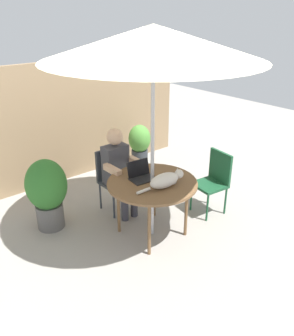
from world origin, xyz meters
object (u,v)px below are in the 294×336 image
at_px(person_seated, 119,167).
at_px(cat, 166,180).
at_px(patio_table, 152,186).
at_px(chair_empty, 214,178).
at_px(potted_plant_by_chair, 140,146).
at_px(potted_plant_near_fence, 47,191).
at_px(laptop, 140,173).
at_px(chair_occupied, 113,175).
at_px(patio_umbrella, 153,42).

relative_size(person_seated, cat, 1.89).
height_order(patio_table, person_seated, person_seated).
distance_m(chair_empty, potted_plant_by_chair, 1.73).
bearing_deg(patio_table, potted_plant_near_fence, 133.50).
xyz_separation_m(patio_table, cat, (0.05, -0.19, 0.14)).
distance_m(laptop, potted_plant_by_chair, 1.85).
xyz_separation_m(chair_occupied, person_seated, (-0.00, -0.16, 0.17)).
bearing_deg(person_seated, cat, -86.93).
bearing_deg(chair_occupied, patio_table, -90.00).
bearing_deg(potted_plant_by_chair, potted_plant_near_fence, -162.96).
distance_m(patio_table, laptop, 0.22).
bearing_deg(chair_occupied, potted_plant_near_fence, 172.59).
bearing_deg(patio_table, chair_empty, -6.71).
bearing_deg(patio_table, cat, -75.86).
xyz_separation_m(cat, potted_plant_near_fence, (-0.98, 1.17, -0.29)).
bearing_deg(person_seated, potted_plant_near_fence, 163.36).
bearing_deg(person_seated, chair_occupied, 90.00).
relative_size(patio_umbrella, potted_plant_by_chair, 2.97).
distance_m(cat, potted_plant_near_fence, 1.56).
relative_size(patio_table, chair_occupied, 1.24).
distance_m(person_seated, laptop, 0.55).
bearing_deg(chair_occupied, chair_empty, -43.48).
relative_size(cat, potted_plant_near_fence, 0.68).
height_order(laptop, potted_plant_near_fence, potted_plant_near_fence).
height_order(chair_occupied, person_seated, person_seated).
relative_size(chair_empty, potted_plant_by_chair, 1.04).
xyz_separation_m(chair_empty, cat, (-0.99, -0.07, 0.31)).
distance_m(patio_table, person_seated, 0.70).
relative_size(patio_table, potted_plant_by_chair, 1.30).
bearing_deg(potted_plant_near_fence, cat, -50.12).
xyz_separation_m(patio_umbrella, potted_plant_by_chair, (1.09, 1.60, -1.87)).
height_order(potted_plant_near_fence, potted_plant_by_chair, potted_plant_near_fence).
distance_m(chair_occupied, potted_plant_near_fence, 0.94).
relative_size(patio_table, potted_plant_near_fence, 1.14).
bearing_deg(potted_plant_by_chair, cat, -120.07).
bearing_deg(person_seated, potted_plant_by_chair, 39.57).
xyz_separation_m(chair_empty, laptop, (-1.08, 0.30, 0.29)).
relative_size(chair_occupied, laptop, 2.72).
distance_m(patio_table, potted_plant_by_chair, 1.95).
distance_m(chair_occupied, person_seated, 0.23).
height_order(patio_table, potted_plant_by_chair, potted_plant_by_chair).
bearing_deg(person_seated, patio_table, -90.00).
bearing_deg(potted_plant_near_fence, person_seated, -16.64).
height_order(patio_umbrella, person_seated, patio_umbrella).
bearing_deg(chair_empty, patio_table, 173.29).
bearing_deg(patio_umbrella, cat, -75.86).
height_order(patio_umbrella, cat, patio_umbrella).
distance_m(chair_occupied, cat, 1.10).
xyz_separation_m(patio_umbrella, chair_empty, (1.04, -0.12, -1.83)).
xyz_separation_m(patio_table, patio_umbrella, (0.00, 0.00, 1.66)).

